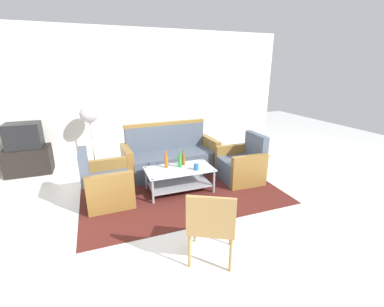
{
  "coord_description": "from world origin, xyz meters",
  "views": [
    {
      "loc": [
        -1.24,
        -3.0,
        2.0
      ],
      "look_at": [
        0.17,
        0.73,
        0.65
      ],
      "focal_mm": 24.09,
      "sensor_mm": 36.0,
      "label": 1
    }
  ],
  "objects_px": {
    "armchair_right": "(242,165)",
    "bottle_orange": "(166,161)",
    "couch": "(171,157)",
    "bottle_green": "(180,160)",
    "armchair_left": "(106,185)",
    "pedestal_fan": "(89,118)",
    "wicker_chair": "(211,221)",
    "cup": "(196,167)",
    "television": "(24,136)",
    "coffee_table": "(179,176)",
    "bottle_brown": "(183,159)",
    "tv_stand": "(29,160)"
  },
  "relations": [
    {
      "from": "armchair_right",
      "to": "bottle_orange",
      "type": "relative_size",
      "value": 2.87
    },
    {
      "from": "couch",
      "to": "bottle_green",
      "type": "relative_size",
      "value": 5.83
    },
    {
      "from": "armchair_left",
      "to": "pedestal_fan",
      "type": "relative_size",
      "value": 0.67
    },
    {
      "from": "armchair_left",
      "to": "wicker_chair",
      "type": "xyz_separation_m",
      "value": [
        0.96,
        -1.73,
        0.21
      ]
    },
    {
      "from": "bottle_green",
      "to": "wicker_chair",
      "type": "relative_size",
      "value": 0.37
    },
    {
      "from": "cup",
      "to": "bottle_green",
      "type": "bearing_deg",
      "value": 134.04
    },
    {
      "from": "television",
      "to": "pedestal_fan",
      "type": "distance_m",
      "value": 1.22
    },
    {
      "from": "coffee_table",
      "to": "bottle_brown",
      "type": "relative_size",
      "value": 4.09
    },
    {
      "from": "couch",
      "to": "cup",
      "type": "height_order",
      "value": "couch"
    },
    {
      "from": "couch",
      "to": "bottle_orange",
      "type": "distance_m",
      "value": 0.79
    },
    {
      "from": "armchair_right",
      "to": "wicker_chair",
      "type": "distance_m",
      "value": 2.24
    },
    {
      "from": "television",
      "to": "coffee_table",
      "type": "bearing_deg",
      "value": 144.44
    },
    {
      "from": "tv_stand",
      "to": "pedestal_fan",
      "type": "relative_size",
      "value": 0.63
    },
    {
      "from": "tv_stand",
      "to": "armchair_right",
      "type": "bearing_deg",
      "value": -25.41
    },
    {
      "from": "armchair_right",
      "to": "coffee_table",
      "type": "relative_size",
      "value": 0.77
    },
    {
      "from": "couch",
      "to": "tv_stand",
      "type": "height_order",
      "value": "couch"
    },
    {
      "from": "television",
      "to": "wicker_chair",
      "type": "height_order",
      "value": "television"
    },
    {
      "from": "armchair_right",
      "to": "bottle_orange",
      "type": "height_order",
      "value": "armchair_right"
    },
    {
      "from": "coffee_table",
      "to": "pedestal_fan",
      "type": "relative_size",
      "value": 0.87
    },
    {
      "from": "bottle_orange",
      "to": "bottle_brown",
      "type": "height_order",
      "value": "bottle_orange"
    },
    {
      "from": "armchair_right",
      "to": "bottle_brown",
      "type": "relative_size",
      "value": 3.16
    },
    {
      "from": "armchair_right",
      "to": "bottle_green",
      "type": "xyz_separation_m",
      "value": [
        -1.17,
        0.03,
        0.24
      ]
    },
    {
      "from": "bottle_green",
      "to": "bottle_brown",
      "type": "relative_size",
      "value": 1.17
    },
    {
      "from": "armchair_left",
      "to": "wicker_chair",
      "type": "bearing_deg",
      "value": 27.24
    },
    {
      "from": "bottle_green",
      "to": "pedestal_fan",
      "type": "xyz_separation_m",
      "value": [
        -1.35,
        1.78,
        0.48
      ]
    },
    {
      "from": "bottle_orange",
      "to": "cup",
      "type": "bearing_deg",
      "value": -32.43
    },
    {
      "from": "armchair_left",
      "to": "armchair_right",
      "type": "relative_size",
      "value": 1.0
    },
    {
      "from": "cup",
      "to": "pedestal_fan",
      "type": "distance_m",
      "value": 2.59
    },
    {
      "from": "bottle_orange",
      "to": "bottle_brown",
      "type": "relative_size",
      "value": 1.1
    },
    {
      "from": "armchair_left",
      "to": "coffee_table",
      "type": "height_order",
      "value": "armchair_left"
    },
    {
      "from": "armchair_right",
      "to": "cup",
      "type": "bearing_deg",
      "value": 102.5
    },
    {
      "from": "pedestal_fan",
      "to": "coffee_table",
      "type": "bearing_deg",
      "value": -54.6
    },
    {
      "from": "armchair_left",
      "to": "wicker_chair",
      "type": "height_order",
      "value": "armchair_left"
    },
    {
      "from": "pedestal_fan",
      "to": "wicker_chair",
      "type": "bearing_deg",
      "value": -72.5
    },
    {
      "from": "armchair_left",
      "to": "tv_stand",
      "type": "xyz_separation_m",
      "value": [
        -1.36,
        1.76,
        -0.03
      ]
    },
    {
      "from": "bottle_green",
      "to": "tv_stand",
      "type": "height_order",
      "value": "bottle_green"
    },
    {
      "from": "bottle_green",
      "to": "television",
      "type": "relative_size",
      "value": 0.52
    },
    {
      "from": "bottle_orange",
      "to": "television",
      "type": "height_order",
      "value": "television"
    },
    {
      "from": "cup",
      "to": "wicker_chair",
      "type": "bearing_deg",
      "value": -105.93
    },
    {
      "from": "cup",
      "to": "television",
      "type": "bearing_deg",
      "value": 144.67
    },
    {
      "from": "bottle_orange",
      "to": "couch",
      "type": "bearing_deg",
      "value": 68.95
    },
    {
      "from": "bottle_orange",
      "to": "bottle_green",
      "type": "distance_m",
      "value": 0.22
    },
    {
      "from": "coffee_table",
      "to": "wicker_chair",
      "type": "height_order",
      "value": "wicker_chair"
    },
    {
      "from": "armchair_left",
      "to": "bottle_green",
      "type": "height_order",
      "value": "armchair_left"
    },
    {
      "from": "armchair_left",
      "to": "coffee_table",
      "type": "bearing_deg",
      "value": 86.06
    },
    {
      "from": "tv_stand",
      "to": "television",
      "type": "xyz_separation_m",
      "value": [
        0.0,
        0.0,
        0.5
      ]
    },
    {
      "from": "tv_stand",
      "to": "wicker_chair",
      "type": "xyz_separation_m",
      "value": [
        2.31,
        -3.49,
        0.23
      ]
    },
    {
      "from": "armchair_left",
      "to": "wicker_chair",
      "type": "relative_size",
      "value": 1.01
    },
    {
      "from": "couch",
      "to": "bottle_brown",
      "type": "relative_size",
      "value": 6.81
    },
    {
      "from": "couch",
      "to": "television",
      "type": "relative_size",
      "value": 3.05
    }
  ]
}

